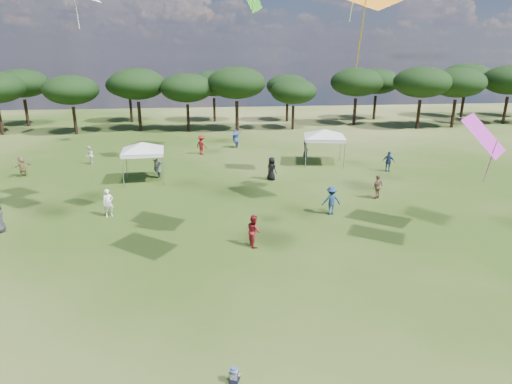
% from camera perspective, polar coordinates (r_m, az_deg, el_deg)
% --- Properties ---
extents(tree_line, '(108.78, 17.63, 7.77)m').
position_cam_1_polar(tree_line, '(55.03, -3.82, 14.24)').
color(tree_line, black).
rests_on(tree_line, ground).
extents(tent_left, '(5.78, 5.78, 3.18)m').
position_cam_1_polar(tent_left, '(31.43, -14.93, 6.23)').
color(tent_left, gray).
rests_on(tent_left, ground).
extents(tent_right, '(6.46, 6.46, 3.23)m').
position_cam_1_polar(tent_right, '(36.01, 9.14, 8.08)').
color(tent_right, gray).
rests_on(tent_right, ground).
extents(toddler, '(0.38, 0.41, 0.51)m').
position_cam_1_polar(toddler, '(12.86, -2.90, -23.27)').
color(toddler, black).
rests_on(toddler, ground).
extents(festival_crowd, '(29.84, 24.59, 1.93)m').
position_cam_1_polar(festival_crowd, '(32.34, -10.14, 3.41)').
color(festival_crowd, brown).
rests_on(festival_crowd, ground).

